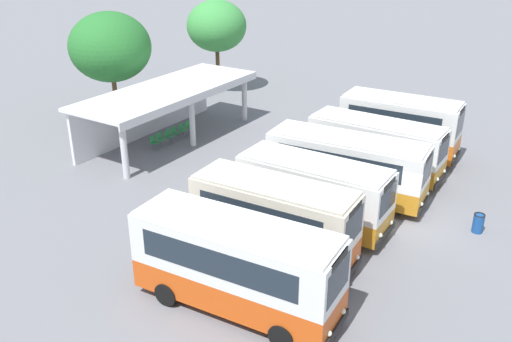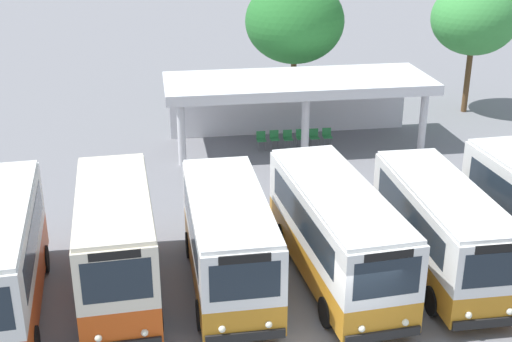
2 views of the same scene
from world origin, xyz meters
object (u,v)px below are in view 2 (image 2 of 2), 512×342
object	(u,v)px
city_bus_middle_cream	(229,238)
city_bus_fourth_amber	(336,230)
city_bus_second_in_row	(116,241)
waiting_chair_fifth_seat	(314,136)
city_bus_fifth_blue	(441,227)
waiting_chair_middle_seat	(288,137)
waiting_chair_second_from_end	(274,137)
waiting_chair_fourth_seat	(301,136)
waiting_chair_far_end_seat	(327,135)
waiting_chair_end_by_column	(261,138)

from	to	relation	value
city_bus_middle_cream	city_bus_fourth_amber	bearing A→B (deg)	-0.85
city_bus_second_in_row	waiting_chair_fifth_seat	world-z (taller)	city_bus_second_in_row
waiting_chair_fifth_seat	city_bus_fifth_blue	bearing A→B (deg)	-84.82
waiting_chair_middle_seat	waiting_chair_fifth_seat	world-z (taller)	same
waiting_chair_second_from_end	waiting_chair_fourth_seat	distance (m)	1.32
waiting_chair_fifth_seat	waiting_chair_far_end_seat	xyz separation A→B (m)	(0.66, 0.02, 0.00)
waiting_chair_fourth_seat	waiting_chair_far_end_seat	xyz separation A→B (m)	(1.32, -0.03, 0.00)
city_bus_second_in_row	city_bus_middle_cream	bearing A→B (deg)	-0.23
city_bus_fourth_amber	waiting_chair_second_from_end	bearing A→B (deg)	88.72
city_bus_fourth_amber	waiting_chair_second_from_end	distance (m)	12.54
city_bus_fifth_blue	city_bus_second_in_row	bearing A→B (deg)	178.58
waiting_chair_second_from_end	waiting_chair_fifth_seat	distance (m)	1.98
city_bus_second_in_row	waiting_chair_fifth_seat	xyz separation A→B (m)	(9.07, 12.35, -1.37)
city_bus_middle_cream	city_bus_fifth_blue	bearing A→B (deg)	-2.02
city_bus_middle_cream	waiting_chair_middle_seat	bearing A→B (deg)	70.65
waiting_chair_middle_seat	waiting_chair_fourth_seat	size ratio (longest dim) A/B	1.00
city_bus_fourth_amber	city_bus_fifth_blue	size ratio (longest dim) A/B	1.10
waiting_chair_second_from_end	waiting_chair_fifth_seat	world-z (taller)	same
city_bus_middle_cream	waiting_chair_end_by_column	xyz separation A→B (m)	(3.02, 12.38, -1.21)
waiting_chair_far_end_seat	waiting_chair_second_from_end	bearing A→B (deg)	178.94
city_bus_middle_cream	waiting_chair_second_from_end	xyz separation A→B (m)	(3.68, 12.43, -1.21)
city_bus_second_in_row	city_bus_fourth_amber	bearing A→B (deg)	-0.54
city_bus_fourth_amber	waiting_chair_end_by_column	xyz separation A→B (m)	(-0.38, 12.43, -1.25)
waiting_chair_fourth_seat	waiting_chair_middle_seat	bearing A→B (deg)	-176.59
city_bus_second_in_row	waiting_chair_fourth_seat	distance (m)	15.04
waiting_chair_far_end_seat	waiting_chair_middle_seat	bearing A→B (deg)	-179.71
city_bus_fourth_amber	waiting_chair_fourth_seat	distance (m)	12.62
city_bus_fifth_blue	waiting_chair_far_end_seat	size ratio (longest dim) A/B	8.48
city_bus_second_in_row	waiting_chair_far_end_seat	world-z (taller)	city_bus_second_in_row
waiting_chair_middle_seat	waiting_chair_end_by_column	bearing A→B (deg)	179.50
city_bus_second_in_row	waiting_chair_far_end_seat	size ratio (longest dim) A/B	7.97
city_bus_middle_cream	waiting_chair_middle_seat	world-z (taller)	city_bus_middle_cream
waiting_chair_end_by_column	waiting_chair_middle_seat	xyz separation A→B (m)	(1.32, -0.01, 0.00)
waiting_chair_fourth_seat	waiting_chair_far_end_seat	distance (m)	1.32
waiting_chair_end_by_column	waiting_chair_fourth_seat	size ratio (longest dim) A/B	1.00
waiting_chair_end_by_column	waiting_chair_second_from_end	distance (m)	0.66
waiting_chair_second_from_end	city_bus_fourth_amber	bearing A→B (deg)	-91.28
city_bus_second_in_row	city_bus_fifth_blue	distance (m)	10.21
city_bus_fifth_blue	waiting_chair_fifth_seat	size ratio (longest dim) A/B	8.48
waiting_chair_middle_seat	city_bus_middle_cream	bearing A→B (deg)	-109.35
waiting_chair_fifth_seat	city_bus_middle_cream	bearing A→B (deg)	-114.61
city_bus_fourth_amber	city_bus_second_in_row	bearing A→B (deg)	179.46
city_bus_second_in_row	waiting_chair_fourth_seat	bearing A→B (deg)	55.86
city_bus_second_in_row	waiting_chair_middle_seat	bearing A→B (deg)	57.91
city_bus_fourth_amber	waiting_chair_fifth_seat	distance (m)	12.68
city_bus_fifth_blue	waiting_chair_fifth_seat	bearing A→B (deg)	95.18
city_bus_fifth_blue	waiting_chair_far_end_seat	distance (m)	12.68
waiting_chair_middle_seat	waiting_chair_fifth_seat	distance (m)	1.32
city_bus_fifth_blue	waiting_chair_far_end_seat	world-z (taller)	city_bus_fifth_blue
city_bus_fifth_blue	waiting_chair_second_from_end	bearing A→B (deg)	103.85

